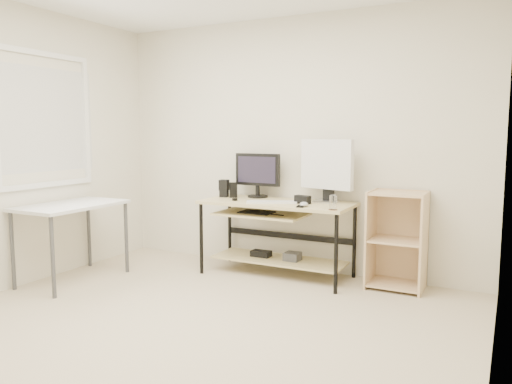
{
  "coord_description": "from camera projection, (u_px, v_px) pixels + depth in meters",
  "views": [
    {
      "loc": [
        2.05,
        -2.78,
        1.42
      ],
      "look_at": [
        -0.05,
        1.3,
        0.88
      ],
      "focal_mm": 35.0,
      "sensor_mm": 36.0,
      "label": 1
    }
  ],
  "objects": [
    {
      "name": "speaker_right",
      "position": [
        329.0,
        195.0,
        4.9
      ],
      "size": [
        0.13,
        0.13,
        0.13
      ],
      "primitive_type": "cube",
      "rotation": [
        0.0,
        0.0,
        0.28
      ],
      "color": "black",
      "rests_on": "desk"
    },
    {
      "name": "keyboard",
      "position": [
        272.0,
        202.0,
        4.83
      ],
      "size": [
        0.5,
        0.33,
        0.02
      ],
      "primitive_type": "cube",
      "rotation": [
        0.0,
        0.0,
        0.43
      ],
      "color": "silver",
      "rests_on": "desk"
    },
    {
      "name": "room",
      "position": [
        163.0,
        148.0,
        3.5
      ],
      "size": [
        4.01,
        4.01,
        2.62
      ],
      "color": "beige",
      "rests_on": "ground"
    },
    {
      "name": "volume_puck",
      "position": [
        235.0,
        200.0,
        4.99
      ],
      "size": [
        0.06,
        0.06,
        0.02
      ],
      "primitive_type": "cylinder",
      "rotation": [
        0.0,
        0.0,
        -0.04
      ],
      "color": "black",
      "rests_on": "desk"
    },
    {
      "name": "center_speaker",
      "position": [
        303.0,
        200.0,
        4.78
      ],
      "size": [
        0.17,
        0.11,
        0.08
      ],
      "primitive_type": "cube",
      "rotation": [
        0.0,
        0.0,
        -0.28
      ],
      "color": "black",
      "rests_on": "desk"
    },
    {
      "name": "drinking_glass",
      "position": [
        333.0,
        202.0,
        4.38
      ],
      "size": [
        0.07,
        0.07,
        0.13
      ],
      "primitive_type": "cylinder",
      "rotation": [
        0.0,
        0.0,
        -0.06
      ],
      "color": "white",
      "rests_on": "coaster"
    },
    {
      "name": "white_imac",
      "position": [
        327.0,
        166.0,
        4.83
      ],
      "size": [
        0.57,
        0.2,
        0.61
      ],
      "rotation": [
        0.0,
        0.0,
        -0.26
      ],
      "color": "silver",
      "rests_on": "desk"
    },
    {
      "name": "desk",
      "position": [
        275.0,
        222.0,
        4.97
      ],
      "size": [
        1.5,
        0.65,
        0.75
      ],
      "color": "#CCBC81",
      "rests_on": "ground"
    },
    {
      "name": "black_monitor",
      "position": [
        258.0,
        172.0,
        5.21
      ],
      "size": [
        0.5,
        0.21,
        0.46
      ],
      "rotation": [
        0.0,
        0.0,
        -0.03
      ],
      "color": "black",
      "rests_on": "desk"
    },
    {
      "name": "side_table",
      "position": [
        71.0,
        212.0,
        4.77
      ],
      "size": [
        0.6,
        1.0,
        0.75
      ],
      "color": "silver",
      "rests_on": "ground"
    },
    {
      "name": "coaster",
      "position": [
        333.0,
        210.0,
        4.39
      ],
      "size": [
        0.09,
        0.09,
        0.01
      ],
      "primitive_type": "cylinder",
      "rotation": [
        0.0,
        0.0,
        -0.06
      ],
      "color": "#8E6240",
      "rests_on": "desk"
    },
    {
      "name": "smartphone",
      "position": [
        301.0,
        206.0,
        4.57
      ],
      "size": [
        0.09,
        0.13,
        0.01
      ],
      "primitive_type": "cube",
      "rotation": [
        0.0,
        0.0,
        0.22
      ],
      "color": "black",
      "rests_on": "desk"
    },
    {
      "name": "audio_controller",
      "position": [
        233.0,
        190.0,
        5.22
      ],
      "size": [
        0.09,
        0.08,
        0.16
      ],
      "primitive_type": "cube",
      "rotation": [
        0.0,
        0.0,
        0.43
      ],
      "color": "black",
      "rests_on": "desk"
    },
    {
      "name": "mouse",
      "position": [
        304.0,
        204.0,
        4.59
      ],
      "size": [
        0.1,
        0.14,
        0.04
      ],
      "primitive_type": "ellipsoid",
      "rotation": [
        0.0,
        0.0,
        0.21
      ],
      "color": "#B9B9BE",
      "rests_on": "desk"
    },
    {
      "name": "speaker_left",
      "position": [
        224.0,
        188.0,
        5.27
      ],
      "size": [
        0.11,
        0.11,
        0.18
      ],
      "rotation": [
        0.0,
        0.0,
        0.22
      ],
      "color": "black",
      "rests_on": "desk"
    },
    {
      "name": "shelf_unit",
      "position": [
        398.0,
        239.0,
        4.59
      ],
      "size": [
        0.5,
        0.4,
        0.9
      ],
      "color": "beige",
      "rests_on": "ground"
    }
  ]
}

